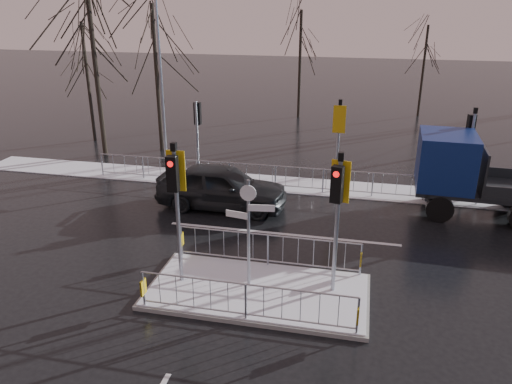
% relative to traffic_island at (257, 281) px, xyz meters
% --- Properties ---
extents(ground, '(120.00, 120.00, 0.00)m').
position_rel_traffic_island_xyz_m(ground, '(0.01, -0.01, -0.39)').
color(ground, black).
rests_on(ground, ground).
extents(snow_verge, '(30.00, 2.00, 0.04)m').
position_rel_traffic_island_xyz_m(snow_verge, '(0.01, 8.59, -0.37)').
color(snow_verge, silver).
rests_on(snow_verge, ground).
extents(lane_markings, '(8.00, 11.38, 0.01)m').
position_rel_traffic_island_xyz_m(lane_markings, '(0.01, -0.34, -0.39)').
color(lane_markings, silver).
rests_on(lane_markings, ground).
extents(traffic_island, '(6.00, 3.04, 4.15)m').
position_rel_traffic_island_xyz_m(traffic_island, '(0.00, 0.00, 0.00)').
color(traffic_island, slate).
rests_on(traffic_island, ground).
extents(far_kerb_fixtures, '(18.00, 0.65, 3.83)m').
position_rel_traffic_island_xyz_m(far_kerb_fixtures, '(0.31, 8.08, 0.63)').
color(far_kerb_fixtures, '#959AA3').
rests_on(far_kerb_fixtures, ground).
extents(car_far_lane, '(4.99, 2.05, 1.70)m').
position_rel_traffic_island_xyz_m(car_far_lane, '(-2.63, 5.62, 0.46)').
color(car_far_lane, black).
rests_on(car_far_lane, ground).
extents(flatbed_truck, '(6.58, 2.63, 3.01)m').
position_rel_traffic_island_xyz_m(flatbed_truck, '(6.45, 7.05, 1.21)').
color(flatbed_truck, black).
rests_on(flatbed_truck, ground).
extents(tree_near_a, '(4.75, 4.75, 8.97)m').
position_rel_traffic_island_xyz_m(tree_near_a, '(-10.49, 10.99, 5.72)').
color(tree_near_a, black).
rests_on(tree_near_a, ground).
extents(tree_near_b, '(4.00, 4.00, 7.55)m').
position_rel_traffic_island_xyz_m(tree_near_b, '(-7.99, 12.49, 4.76)').
color(tree_near_b, black).
rests_on(tree_near_b, ground).
extents(tree_near_c, '(3.50, 3.50, 6.61)m').
position_rel_traffic_island_xyz_m(tree_near_c, '(-12.49, 13.49, 4.11)').
color(tree_near_c, black).
rests_on(tree_near_c, ground).
extents(tree_far_a, '(3.75, 3.75, 7.08)m').
position_rel_traffic_island_xyz_m(tree_far_a, '(-1.99, 21.99, 4.43)').
color(tree_far_a, black).
rests_on(tree_far_a, ground).
extents(tree_far_b, '(3.25, 3.25, 6.14)m').
position_rel_traffic_island_xyz_m(tree_far_b, '(6.01, 23.99, 3.79)').
color(tree_far_b, black).
rests_on(tree_far_b, ground).
extents(street_lamp_left, '(1.25, 0.18, 8.20)m').
position_rel_traffic_island_xyz_m(street_lamp_left, '(-6.42, 9.49, 4.10)').
color(street_lamp_left, '#959AA3').
rests_on(street_lamp_left, ground).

